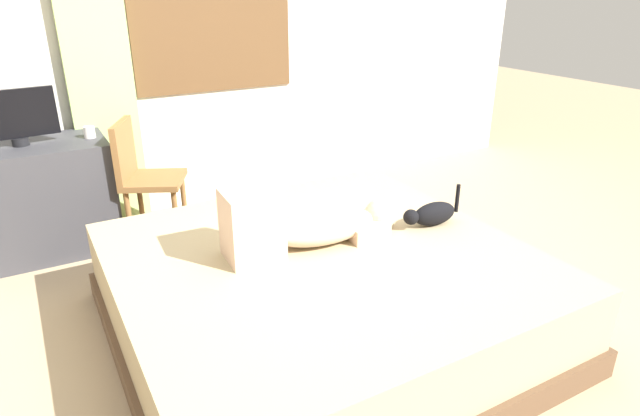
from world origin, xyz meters
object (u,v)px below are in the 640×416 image
(cup, at_px, (89,132))
(person_lying, at_px, (306,225))
(cat, at_px, (432,214))
(desk, at_px, (40,199))
(tv_monitor, at_px, (15,117))
(bed, at_px, (322,294))
(chair_by_desk, at_px, (142,173))

(cup, bearing_deg, person_lying, -64.20)
(cat, distance_m, desk, 2.52)
(person_lying, height_order, desk, person_lying)
(person_lying, distance_m, tv_monitor, 2.01)
(bed, distance_m, chair_by_desk, 1.61)
(cat, bearing_deg, bed, -179.93)
(cup, bearing_deg, cat, -49.13)
(person_lying, distance_m, cup, 1.77)
(chair_by_desk, bearing_deg, cat, -51.03)
(tv_monitor, bearing_deg, bed, -55.31)
(person_lying, bearing_deg, cat, -9.72)
(bed, height_order, tv_monitor, tv_monitor)
(person_lying, distance_m, desk, 1.97)
(desk, height_order, cup, cup)
(desk, height_order, tv_monitor, tv_monitor)
(cat, height_order, chair_by_desk, chair_by_desk)
(person_lying, bearing_deg, cup, 115.80)
(tv_monitor, distance_m, cup, 0.43)
(person_lying, distance_m, cat, 0.72)
(bed, height_order, chair_by_desk, chair_by_desk)
(bed, xyz_separation_m, person_lying, (-0.02, 0.12, 0.34))
(chair_by_desk, bearing_deg, tv_monitor, 161.45)
(desk, xyz_separation_m, chair_by_desk, (0.62, -0.22, 0.14))
(chair_by_desk, bearing_deg, person_lying, -69.92)
(person_lying, height_order, tv_monitor, tv_monitor)
(cat, relative_size, desk, 0.40)
(cat, height_order, tv_monitor, tv_monitor)
(desk, xyz_separation_m, tv_monitor, (-0.04, -0.00, 0.55))
(person_lying, height_order, chair_by_desk, chair_by_desk)
(bed, bearing_deg, chair_by_desk, 109.35)
(tv_monitor, bearing_deg, desk, 0.00)
(bed, relative_size, chair_by_desk, 2.31)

